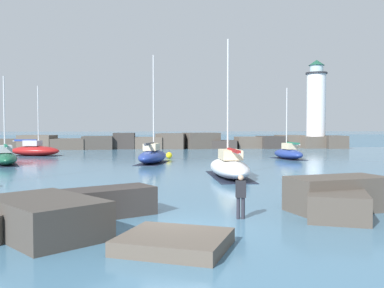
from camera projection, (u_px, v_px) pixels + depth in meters
ground_plane at (177, 228)px, 14.44m from camera, size 600.00×600.00×0.00m
open_sea_beyond at (155, 138)px, 126.72m from camera, size 400.00×116.00×0.01m
breakwater_jetty at (173, 142)px, 67.09m from camera, size 59.51×6.99×2.48m
lighthouse at (316, 110)px, 69.60m from camera, size 4.06×4.06×14.28m
foreground_rocks at (168, 209)px, 14.94m from camera, size 18.12×7.95×1.40m
sailboat_moored_0 at (288, 153)px, 45.33m from camera, size 2.76×5.54×7.56m
sailboat_moored_2 at (5, 157)px, 38.58m from camera, size 4.07×6.55×8.03m
sailboat_moored_4 at (35, 150)px, 50.10m from camera, size 6.37×3.83×8.21m
sailboat_moored_5 at (152, 156)px, 40.05m from camera, size 3.66×6.82×10.18m
sailboat_moored_6 at (229, 167)px, 29.06m from camera, size 2.37×7.86×9.45m
mooring_buoy_orange_near at (169, 155)px, 46.33m from camera, size 0.67×0.67×0.87m
person_on_rocks at (241, 194)px, 15.83m from camera, size 0.36×0.22×1.65m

